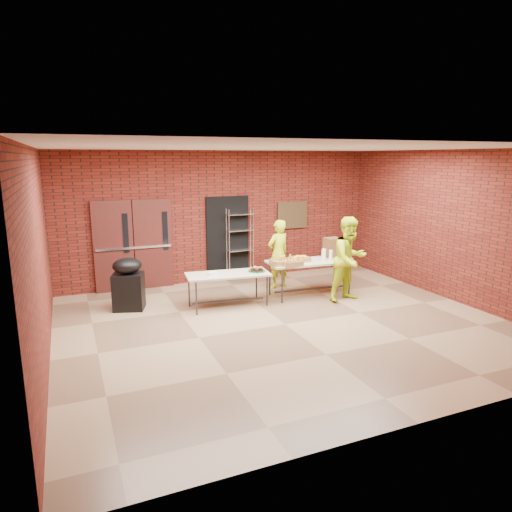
% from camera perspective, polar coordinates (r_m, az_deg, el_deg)
% --- Properties ---
extents(room, '(8.08, 7.08, 3.28)m').
position_cam_1_polar(room, '(8.15, 3.81, 2.06)').
color(room, brown).
rests_on(room, ground).
extents(double_doors, '(1.78, 0.12, 2.10)m').
position_cam_1_polar(double_doors, '(10.88, -15.01, 1.33)').
color(double_doors, '#461414').
rests_on(double_doors, room).
extents(dark_doorway, '(1.10, 0.06, 2.10)m').
position_cam_1_polar(dark_doorway, '(11.43, -3.56, 2.21)').
color(dark_doorway, black).
rests_on(dark_doorway, room).
extents(bronze_plaque, '(0.85, 0.04, 0.70)m').
position_cam_1_polar(bronze_plaque, '(12.05, 4.56, 5.13)').
color(bronze_plaque, '#3E2C18').
rests_on(bronze_plaque, room).
extents(wire_rack, '(0.66, 0.22, 1.81)m').
position_cam_1_polar(wire_rack, '(11.42, -2.00, 1.47)').
color(wire_rack, silver).
rests_on(wire_rack, room).
extents(table_left, '(1.77, 0.90, 0.70)m').
position_cam_1_polar(table_left, '(9.40, -3.52, -2.55)').
color(table_left, '#C1B593').
rests_on(table_left, room).
extents(table_right, '(1.96, 0.94, 0.78)m').
position_cam_1_polar(table_right, '(10.22, 6.79, -0.96)').
color(table_right, '#C1B593').
rests_on(table_right, room).
extents(basket_bananas, '(0.45, 0.35, 0.14)m').
position_cam_1_polar(basket_bananas, '(9.79, 3.20, -0.74)').
color(basket_bananas, '#AB7E45').
rests_on(basket_bananas, table_right).
extents(basket_oranges, '(0.40, 0.31, 0.13)m').
position_cam_1_polar(basket_oranges, '(10.13, 5.51, -0.36)').
color(basket_oranges, '#AB7E45').
rests_on(basket_oranges, table_right).
extents(basket_apples, '(0.42, 0.33, 0.13)m').
position_cam_1_polar(basket_apples, '(9.76, 4.46, -0.81)').
color(basket_apples, '#AB7E45').
rests_on(basket_apples, table_right).
extents(muffin_tray, '(0.37, 0.37, 0.09)m').
position_cam_1_polar(muffin_tray, '(9.53, 0.09, -1.69)').
color(muffin_tray, '#155020').
rests_on(muffin_tray, table_left).
extents(napkin_box, '(0.19, 0.13, 0.06)m').
position_cam_1_polar(napkin_box, '(9.28, -5.43, -2.19)').
color(napkin_box, white).
rests_on(napkin_box, table_left).
extents(coffee_dispenser, '(0.34, 0.30, 0.45)m').
position_cam_1_polar(coffee_dispenser, '(10.65, 9.51, 1.07)').
color(coffee_dispenser, brown).
rests_on(coffee_dispenser, table_right).
extents(cup_stack_front, '(0.09, 0.09, 0.26)m').
position_cam_1_polar(cup_stack_front, '(10.28, 8.48, 0.17)').
color(cup_stack_front, white).
rests_on(cup_stack_front, table_right).
extents(cup_stack_mid, '(0.08, 0.08, 0.23)m').
position_cam_1_polar(cup_stack_mid, '(10.30, 9.32, 0.09)').
color(cup_stack_mid, white).
rests_on(cup_stack_mid, table_right).
extents(cup_stack_back, '(0.07, 0.07, 0.22)m').
position_cam_1_polar(cup_stack_back, '(10.34, 8.39, 0.13)').
color(cup_stack_back, white).
rests_on(cup_stack_back, table_right).
extents(covered_grill, '(0.71, 0.65, 1.07)m').
position_cam_1_polar(covered_grill, '(9.58, -15.68, -3.36)').
color(covered_grill, black).
rests_on(covered_grill, room).
extents(volunteer_woman, '(0.67, 0.53, 1.62)m').
position_cam_1_polar(volunteer_woman, '(10.71, 2.78, 0.25)').
color(volunteer_woman, '#BAD117').
rests_on(volunteer_woman, room).
extents(volunteer_man, '(0.99, 0.83, 1.82)m').
position_cam_1_polar(volunteer_man, '(9.92, 11.62, -0.39)').
color(volunteer_man, '#BAD117').
rests_on(volunteer_man, room).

